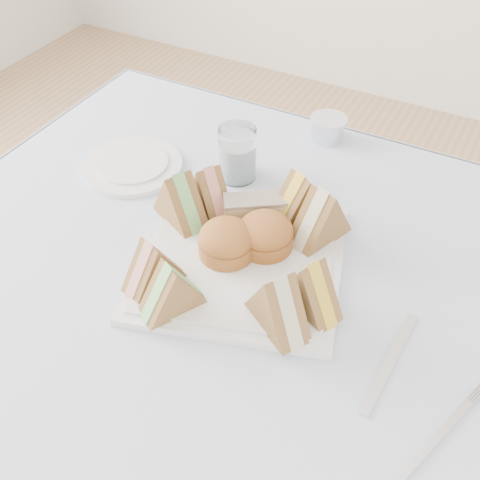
% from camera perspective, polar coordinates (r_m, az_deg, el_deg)
% --- Properties ---
extents(table, '(0.90, 0.90, 0.74)m').
position_cam_1_polar(table, '(1.15, -2.16, -18.40)').
color(table, brown).
rests_on(table, floor).
extents(tablecloth, '(1.02, 1.02, 0.01)m').
position_cam_1_polar(tablecloth, '(0.84, -2.81, -6.03)').
color(tablecloth, silver).
rests_on(tablecloth, table).
extents(serving_plate, '(0.37, 0.37, 0.01)m').
position_cam_1_polar(serving_plate, '(0.88, 0.00, -2.10)').
color(serving_plate, silver).
rests_on(serving_plate, tablecloth).
extents(sandwich_fl_a, '(0.07, 0.10, 0.08)m').
position_cam_1_polar(sandwich_fl_a, '(0.83, -8.32, -2.24)').
color(sandwich_fl_a, brown).
rests_on(sandwich_fl_a, serving_plate).
extents(sandwich_fl_b, '(0.08, 0.10, 0.08)m').
position_cam_1_polar(sandwich_fl_b, '(0.79, -6.57, -4.44)').
color(sandwich_fl_b, brown).
rests_on(sandwich_fl_b, serving_plate).
extents(sandwich_fr_a, '(0.10, 0.08, 0.08)m').
position_cam_1_polar(sandwich_fr_a, '(0.79, 6.70, -4.27)').
color(sandwich_fr_a, brown).
rests_on(sandwich_fr_a, serving_plate).
extents(sandwich_fr_b, '(0.11, 0.09, 0.09)m').
position_cam_1_polar(sandwich_fr_b, '(0.77, 3.64, -5.76)').
color(sandwich_fr_b, brown).
rests_on(sandwich_fr_b, serving_plate).
extents(sandwich_bl_a, '(0.11, 0.08, 0.09)m').
position_cam_1_polar(sandwich_bl_a, '(0.92, -5.75, 4.08)').
color(sandwich_bl_a, brown).
rests_on(sandwich_bl_a, serving_plate).
extents(sandwich_bl_b, '(0.10, 0.08, 0.08)m').
position_cam_1_polar(sandwich_bl_b, '(0.95, -2.95, 4.98)').
color(sandwich_bl_b, brown).
rests_on(sandwich_bl_b, serving_plate).
extents(sandwich_br_a, '(0.08, 0.11, 0.09)m').
position_cam_1_polar(sandwich_br_a, '(0.89, 7.70, 2.44)').
color(sandwich_br_a, brown).
rests_on(sandwich_br_a, serving_plate).
extents(sandwich_br_b, '(0.09, 0.11, 0.09)m').
position_cam_1_polar(sandwich_br_b, '(0.92, 5.62, 4.11)').
color(sandwich_br_b, brown).
rests_on(sandwich_br_b, serving_plate).
extents(scone_left, '(0.10, 0.10, 0.06)m').
position_cam_1_polar(scone_left, '(0.87, -1.30, -0.08)').
color(scone_left, brown).
rests_on(scone_left, serving_plate).
extents(scone_right, '(0.12, 0.12, 0.06)m').
position_cam_1_polar(scone_right, '(0.88, 2.41, 0.60)').
color(scone_right, brown).
rests_on(scone_right, serving_plate).
extents(pastry_slice, '(0.10, 0.08, 0.04)m').
position_cam_1_polar(pastry_slice, '(0.93, 1.39, 2.91)').
color(pastry_slice, beige).
rests_on(pastry_slice, serving_plate).
extents(side_plate, '(0.22, 0.22, 0.01)m').
position_cam_1_polar(side_plate, '(1.09, -10.14, 6.93)').
color(side_plate, silver).
rests_on(side_plate, tablecloth).
extents(water_glass, '(0.07, 0.07, 0.09)m').
position_cam_1_polar(water_glass, '(1.03, -0.25, 8.20)').
color(water_glass, white).
rests_on(water_glass, tablecloth).
extents(tea_strainer, '(0.08, 0.08, 0.04)m').
position_cam_1_polar(tea_strainer, '(1.15, 8.33, 10.35)').
color(tea_strainer, silver).
rests_on(tea_strainer, tablecloth).
extents(knife, '(0.02, 0.18, 0.00)m').
position_cam_1_polar(knife, '(0.80, 14.01, -11.16)').
color(knife, silver).
rests_on(knife, tablecloth).
extents(fork, '(0.07, 0.17, 0.00)m').
position_cam_1_polar(fork, '(0.74, 17.28, -18.40)').
color(fork, silver).
rests_on(fork, tablecloth).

